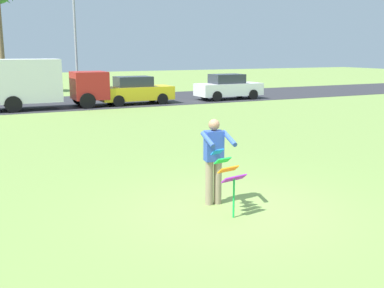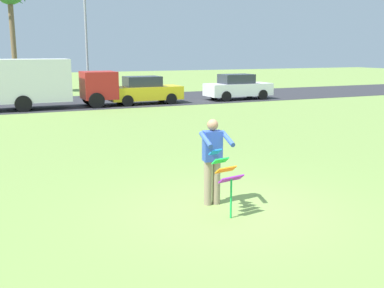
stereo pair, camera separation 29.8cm
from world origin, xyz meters
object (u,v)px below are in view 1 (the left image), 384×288
Objects in this scene: parked_car_white at (228,87)px; streetlight_pole at (75,37)px; parked_truck_red_cab at (34,83)px; person_kite_flyer at (214,158)px; kite_held at (228,172)px; parked_car_yellow at (135,91)px.

streetlight_pole is at bearing 137.92° from parked_car_white.
parked_car_white is (11.69, -0.00, -0.64)m from parked_truck_red_cab.
person_kite_flyer reaches higher than kite_held.
parked_truck_red_cab reaches higher than kite_held.
parked_truck_red_cab reaches higher than parked_car_yellow.
kite_held is at bearing -103.21° from parked_car_yellow.
parked_truck_red_cab is at bearing 94.04° from kite_held.
kite_held is 18.56m from parked_car_yellow.
kite_held is 0.17× the size of streetlight_pole.
parked_truck_red_cab is 1.59× the size of parked_car_yellow.
streetlight_pole is at bearing 63.13° from parked_truck_red_cab.
parked_car_yellow is (4.24, 18.07, -0.06)m from kite_held.
parked_car_yellow is (4.19, 17.42, -0.18)m from person_kite_flyer.
parked_car_yellow is 1.00× the size of parked_car_white.
parked_car_white is at bearing 0.00° from parked_car_yellow.
parked_truck_red_cab reaches higher than person_kite_flyer.
streetlight_pole is (-8.02, 7.24, 3.22)m from parked_car_white.
person_kite_flyer is 0.26× the size of parked_truck_red_cab.
parked_car_yellow is at bearing 76.48° from person_kite_flyer.
kite_held is 20.86m from parked_car_white.
streetlight_pole is at bearing 84.57° from person_kite_flyer.
person_kite_flyer is 1.42× the size of kite_held.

